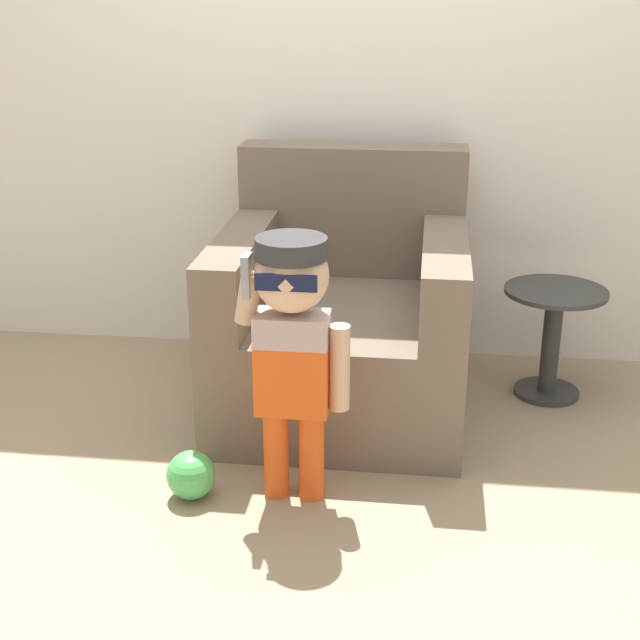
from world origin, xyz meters
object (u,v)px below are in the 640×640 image
object	(u,v)px
toy_ball	(191,475)
person_child	(293,329)
armchair	(344,321)
side_table	(552,332)

from	to	relation	value
toy_ball	person_child	bearing A→B (deg)	9.02
armchair	person_child	size ratio (longest dim) A/B	1.16
side_table	toy_ball	distance (m)	1.56
armchair	toy_ball	distance (m)	0.92
person_child	toy_ball	bearing A→B (deg)	-170.98
person_child	toy_ball	distance (m)	0.60
armchair	person_child	bearing A→B (deg)	-96.66
person_child	side_table	bearing A→B (deg)	44.28
side_table	toy_ball	xyz separation A→B (m)	(-1.24, -0.94, -0.19)
person_child	toy_ball	world-z (taller)	person_child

